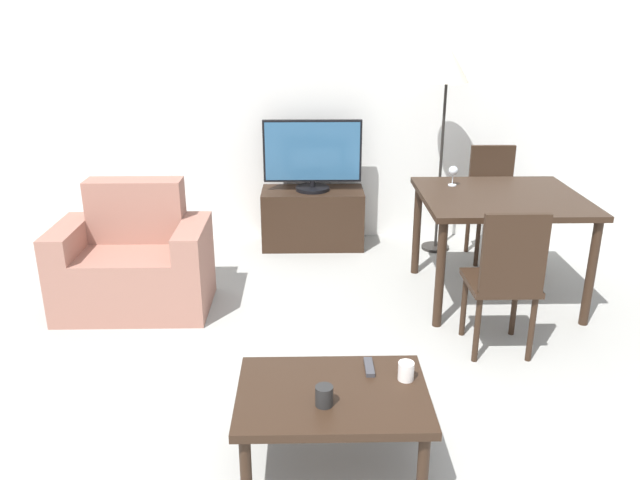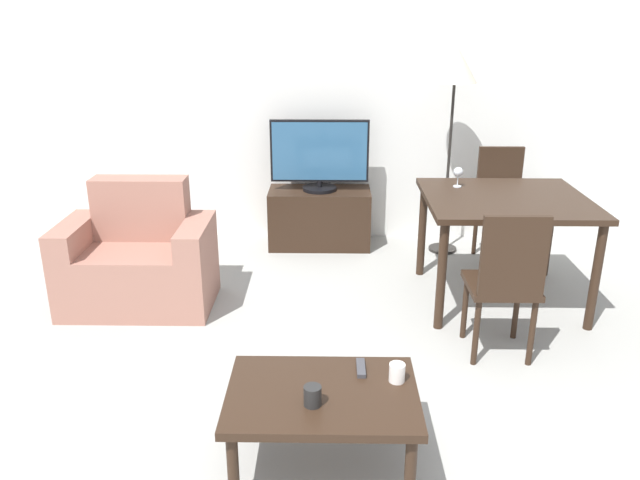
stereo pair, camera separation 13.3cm
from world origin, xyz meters
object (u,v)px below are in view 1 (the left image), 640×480
armchair (135,264)px  coffee_table (333,401)px  dining_chair_far (492,197)px  remote_primary (369,367)px  cup_colored_far (406,371)px  cup_white_near (324,396)px  tv_stand (313,218)px  dining_chair_near (506,276)px  dining_table (500,208)px  floor_lamp (447,74)px  tv (312,155)px  wine_glass_left (453,172)px

armchair → coffee_table: bearing=-51.9°
dining_chair_far → remote_primary: dining_chair_far is taller
dining_chair_far → cup_colored_far: 2.75m
cup_white_near → tv_stand: bearing=90.4°
dining_chair_near → dining_chair_far: bearing=76.7°
dining_table → floor_lamp: floor_lamp is taller
tv → dining_chair_near: 2.23m
armchair → floor_lamp: floor_lamp is taller
coffee_table → wine_glass_left: (0.95, 2.04, 0.53)m
tv_stand → coffee_table: size_ratio=1.04×
dining_chair_far → cup_white_near: bearing=-118.6°
cup_colored_far → tv: bearing=98.1°
floor_lamp → cup_colored_far: bearing=-104.3°
tv → remote_primary: 2.74m
coffee_table → tv_stand: bearing=91.2°
wine_glass_left → dining_chair_near: bearing=-84.9°
remote_primary → cup_white_near: size_ratio=1.66×
cup_white_near → cup_colored_far: (0.38, 0.19, -0.00)m
coffee_table → remote_primary: 0.26m
tv → cup_white_near: tv is taller
coffee_table → dining_chair_near: 1.44m
tv_stand → dining_chair_near: (1.11, -1.91, 0.26)m
dining_chair_far → floor_lamp: bearing=158.6°
cup_white_near → wine_glass_left: size_ratio=0.62×
tv → dining_chair_near: (1.11, -1.91, -0.30)m
tv_stand → dining_chair_far: 1.54m
cup_colored_far → wine_glass_left: 2.09m
dining_chair_near → armchair: bearing=163.3°
coffee_table → remote_primary: remote_primary is taller
dining_table → dining_chair_far: size_ratio=1.19×
dining_table → cup_white_near: bearing=-124.3°
floor_lamp → cup_colored_far: (-0.68, -2.68, -1.07)m
tv_stand → dining_chair_near: bearing=-59.9°
cup_white_near → cup_colored_far: bearing=26.6°
dining_chair_far → coffee_table: bearing=-118.9°
tv_stand → dining_chair_far: bearing=-10.3°
armchair → cup_white_near: armchair is taller
dining_table → remote_primary: dining_table is taller
wine_glass_left → dining_chair_far: bearing=49.7°
cup_white_near → cup_colored_far: cup_white_near is taller
dining_chair_far → remote_primary: 2.74m
dining_chair_near → cup_white_near: size_ratio=10.31×
dining_table → remote_primary: (-1.06, -1.60, -0.28)m
dining_table → remote_primary: bearing=-123.6°
floor_lamp → cup_white_near: (-1.06, -2.87, -1.07)m
tv → dining_chair_far: (1.50, -0.27, -0.30)m
armchair → tv: 1.81m
dining_table → floor_lamp: 1.30m
wine_glass_left → floor_lamp: bearing=84.8°
armchair → floor_lamp: size_ratio=0.59×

